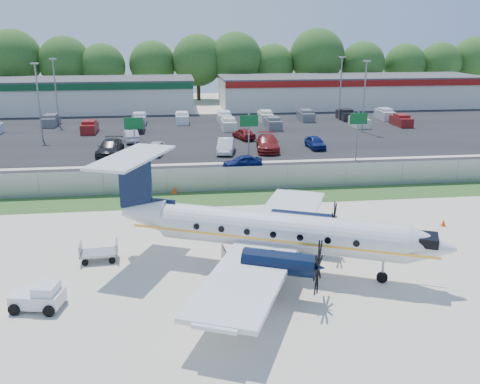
{
  "coord_description": "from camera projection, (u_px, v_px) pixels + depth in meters",
  "views": [
    {
      "loc": [
        -4.29,
        -28.05,
        12.74
      ],
      "look_at": [
        0.0,
        6.0,
        2.3
      ],
      "focal_mm": 40.0,
      "sensor_mm": 36.0,
      "label": 1
    }
  ],
  "objects": [
    {
      "name": "sign_right",
      "position": [
        358.0,
        125.0,
        53.21
      ],
      "size": [
        1.8,
        0.26,
        5.0
      ],
      "color": "gray",
      "rests_on": "ground"
    },
    {
      "name": "pushback_tug",
      "position": [
        40.0,
        297.0,
        25.36
      ],
      "size": [
        2.54,
        2.04,
        1.25
      ],
      "color": "silver",
      "rests_on": "ground"
    },
    {
      "name": "parked_car_e",
      "position": [
        315.0,
        148.0,
        59.85
      ],
      "size": [
        1.82,
        4.11,
        1.37
      ],
      "primitive_type": "imported",
      "rotation": [
        0.0,
        0.0,
        0.05
      ],
      "color": "navy",
      "rests_on": "ground"
    },
    {
      "name": "grass_verge",
      "position": [
        231.0,
        198.0,
        42.23
      ],
      "size": [
        170.0,
        4.0,
        0.02
      ],
      "primitive_type": "cube",
      "color": "#2D561E",
      "rests_on": "ground"
    },
    {
      "name": "cone_starboard_wing",
      "position": [
        174.0,
        190.0,
        43.31
      ],
      "size": [
        0.41,
        0.41,
        0.58
      ],
      "color": "#FA4607",
      "rests_on": "ground"
    },
    {
      "name": "sign_left",
      "position": [
        134.0,
        130.0,
        50.58
      ],
      "size": [
        1.8,
        0.26,
        5.0
      ],
      "color": "gray",
      "rests_on": "ground"
    },
    {
      "name": "parked_car_b",
      "position": [
        156.0,
        155.0,
        56.92
      ],
      "size": [
        2.31,
        4.29,
        1.39
      ],
      "primitive_type": "imported",
      "rotation": [
        0.0,
        0.0,
        -0.17
      ],
      "color": "silver",
      "rests_on": "ground"
    },
    {
      "name": "tree_line",
      "position": [
        195.0,
        100.0,
        101.09
      ],
      "size": [
        112.0,
        6.0,
        14.0
      ],
      "primitive_type": null,
      "color": "#275418",
      "rests_on": "ground"
    },
    {
      "name": "building_east",
      "position": [
        349.0,
        91.0,
        92.02
      ],
      "size": [
        44.4,
        12.4,
        5.24
      ],
      "color": "silver",
      "rests_on": "ground"
    },
    {
      "name": "light_pole_se",
      "position": [
        341.0,
        84.0,
        77.27
      ],
      "size": [
        0.9,
        0.35,
        9.09
      ],
      "color": "gray",
      "rests_on": "ground"
    },
    {
      "name": "cone_nose",
      "position": [
        443.0,
        223.0,
        36.14
      ],
      "size": [
        0.33,
        0.33,
        0.47
      ],
      "color": "#FA4607",
      "rests_on": "ground"
    },
    {
      "name": "parked_car_a",
      "position": [
        111.0,
        156.0,
        56.45
      ],
      "size": [
        2.78,
        5.84,
        1.64
      ],
      "primitive_type": "imported",
      "rotation": [
        0.0,
        0.0,
        -0.09
      ],
      "color": "black",
      "rests_on": "ground"
    },
    {
      "name": "perimeter_fence",
      "position": [
        228.0,
        179.0,
        43.84
      ],
      "size": [
        120.0,
        0.06,
        1.99
      ],
      "color": "gray",
      "rests_on": "ground"
    },
    {
      "name": "parked_car_d",
      "position": [
        268.0,
        151.0,
        58.66
      ],
      "size": [
        3.03,
        6.09,
        1.7
      ],
      "primitive_type": "imported",
      "rotation": [
        0.0,
        0.0,
        -0.11
      ],
      "color": "maroon",
      "rests_on": "ground"
    },
    {
      "name": "parking_lot",
      "position": [
        207.0,
        133.0,
        68.81
      ],
      "size": [
        170.0,
        32.0,
        0.02
      ],
      "primitive_type": "cube",
      "color": "black",
      "rests_on": "ground"
    },
    {
      "name": "baggage_cart_far",
      "position": [
        244.0,
        258.0,
        29.74
      ],
      "size": [
        2.42,
        1.6,
        1.2
      ],
      "color": "gray",
      "rests_on": "ground"
    },
    {
      "name": "light_pole_ne",
      "position": [
        365.0,
        92.0,
        67.78
      ],
      "size": [
        0.9,
        0.35,
        9.09
      ],
      "color": "gray",
      "rests_on": "ground"
    },
    {
      "name": "sign_mid",
      "position": [
        249.0,
        128.0,
        51.89
      ],
      "size": [
        1.8,
        0.26,
        5.0
      ],
      "color": "gray",
      "rests_on": "ground"
    },
    {
      "name": "parked_car_c",
      "position": [
        226.0,
        153.0,
        57.7
      ],
      "size": [
        2.45,
        4.93,
        1.55
      ],
      "primitive_type": "imported",
      "rotation": [
        0.0,
        0.0,
        -0.18
      ],
      "color": "silver",
      "rests_on": "ground"
    },
    {
      "name": "light_pole_nw",
      "position": [
        38.0,
        96.0,
        63.0
      ],
      "size": [
        0.9,
        0.35,
        9.09
      ],
      "color": "gray",
      "rests_on": "ground"
    },
    {
      "name": "road_car_mid",
      "position": [
        242.0,
        168.0,
        51.26
      ],
      "size": [
        4.03,
        2.36,
        1.29
      ],
      "primitive_type": "imported",
      "rotation": [
        0.0,
        0.0,
        -1.33
      ],
      "color": "navy",
      "rests_on": "ground"
    },
    {
      "name": "far_parking_rows",
      "position": [
        205.0,
        126.0,
        73.56
      ],
      "size": [
        56.0,
        10.0,
        1.6
      ],
      "primitive_type": null,
      "color": "gray",
      "rests_on": "ground"
    },
    {
      "name": "parked_car_f",
      "position": [
        131.0,
        142.0,
        63.4
      ],
      "size": [
        2.3,
        4.57,
        1.44
      ],
      "primitive_type": "imported",
      "rotation": [
        0.0,
        0.0,
        3.33
      ],
      "color": "silver",
      "rests_on": "ground"
    },
    {
      "name": "building_west",
      "position": [
        49.0,
        95.0,
        86.04
      ],
      "size": [
        46.4,
        12.4,
        5.24
      ],
      "color": "silver",
      "rests_on": "ground"
    },
    {
      "name": "parked_car_g",
      "position": [
        244.0,
        139.0,
        64.91
      ],
      "size": [
        2.78,
        4.33,
        1.37
      ],
      "primitive_type": "imported",
      "rotation": [
        0.0,
        0.0,
        3.45
      ],
      "color": "maroon",
      "rests_on": "ground"
    },
    {
      "name": "access_road",
      "position": [
        222.0,
        175.0,
        48.87
      ],
      "size": [
        170.0,
        8.0,
        0.02
      ],
      "primitive_type": "cube",
      "color": "black",
      "rests_on": "ground"
    },
    {
      "name": "ground",
      "position": [
        253.0,
        260.0,
        30.84
      ],
      "size": [
        170.0,
        170.0,
        0.0
      ],
      "primitive_type": "plane",
      "color": "beige",
      "rests_on": "ground"
    },
    {
      "name": "aircraft",
      "position": [
        272.0,
        231.0,
        29.04
      ],
      "size": [
        19.02,
        18.46,
        5.91
      ],
      "color": "silver",
      "rests_on": "ground"
    },
    {
      "name": "baggage_cart_near",
      "position": [
        99.0,
        252.0,
        30.63
      ],
      "size": [
        2.2,
        1.42,
        1.11
      ],
      "color": "gray",
      "rests_on": "ground"
    },
    {
      "name": "light_pole_sw",
      "position": [
        55.0,
        87.0,
        72.49
      ],
      "size": [
        0.9,
        0.35,
        9.09
      ],
      "color": "gray",
      "rests_on": "ground"
    }
  ]
}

